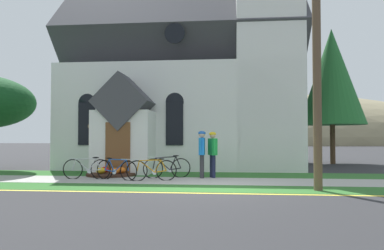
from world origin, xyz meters
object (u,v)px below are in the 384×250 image
Objects in this scene: bicycle_orange at (87,169)px; utility_pole at (313,18)px; bicycle_red at (152,170)px; bicycle_white at (116,169)px; church_sign at (114,141)px; bicycle_silver at (167,167)px; cyclist_in_red_jersey at (213,151)px; cyclist_in_orange_jersey at (202,150)px; roadside_conifer at (332,77)px.

utility_pole is (7.48, -2.01, 4.56)m from bicycle_orange.
bicycle_red is 1.04× the size of bicycle_white.
bicycle_white is 8.08m from utility_pole.
bicycle_red is 2.43m from bicycle_orange.
church_sign is at bearing 137.18° from bicycle_red.
bicycle_white is 0.93× the size of bicycle_orange.
bicycle_silver is 0.99× the size of cyclist_in_red_jersey.
bicycle_orange is 0.20× the size of utility_pole.
bicycle_red is at bearing -151.37° from cyclist_in_red_jersey.
church_sign is 4.06m from cyclist_in_red_jersey.
church_sign is at bearing 110.84° from bicycle_white.
cyclist_in_orange_jersey is at bearing -156.81° from cyclist_in_red_jersey.
utility_pole is (3.01, -2.91, 3.94)m from cyclist_in_red_jersey.
roadside_conifer reaches higher than church_sign.
bicycle_orange is at bearing 164.93° from utility_pole.
cyclist_in_orange_jersey is 0.23× the size of roadside_conifer.
roadside_conifer reaches higher than cyclist_in_orange_jersey.
cyclist_in_orange_jersey is at bearing 1.28° from bicycle_silver.
bicycle_orange is at bearing -141.58° from roadside_conifer.
bicycle_red is at bearing -133.73° from roadside_conifer.
cyclist_in_red_jersey is at bearing 23.19° from cyclist_in_orange_jersey.
bicycle_red is 0.22× the size of roadside_conifer.
roadside_conifer is (10.92, 8.66, 4.56)m from bicycle_orange.
roadside_conifer reaches higher than cyclist_in_red_jersey.
bicycle_white is (-1.69, -0.78, -0.02)m from bicycle_silver.
bicycle_silver is at bearing -178.72° from cyclist_in_orange_jersey.
bicycle_silver is 0.22× the size of roadside_conifer.
bicycle_red is 0.19× the size of utility_pole.
cyclist_in_orange_jersey reaches higher than bicycle_orange.
bicycle_white is 3.56m from cyclist_in_red_jersey.
church_sign is 1.25× the size of cyclist_in_red_jersey.
cyclist_in_red_jersey is (4.47, 0.90, 0.62)m from bicycle_orange.
roadside_conifer is at bearing 46.27° from bicycle_red.
bicycle_orange is (-2.80, -0.70, -0.01)m from bicycle_silver.
church_sign reaches higher than bicycle_silver.
cyclist_in_red_jersey is (1.67, 0.19, 0.62)m from bicycle_silver.
bicycle_white is 13.91m from roadside_conifer.
bicycle_silver reaches higher than bicycle_red.
church_sign is 1.27× the size of bicycle_silver.
bicycle_white is at bearing -138.28° from roadside_conifer.
bicycle_orange is at bearing 175.66° from bicycle_white.
bicycle_silver is 1.03× the size of bicycle_white.
church_sign is 13.12m from roadside_conifer.
cyclist_in_orange_jersey is at bearing 15.31° from bicycle_white.
cyclist_in_orange_jersey reaches higher than bicycle_white.
bicycle_red is 1.31m from bicycle_white.
cyclist_in_red_jersey is 10.83m from roadside_conifer.
roadside_conifer is (6.45, 7.76, 3.93)m from cyclist_in_red_jersey.
church_sign reaches higher than cyclist_in_red_jersey.
roadside_conifer is at bearing 49.24° from cyclist_in_orange_jersey.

